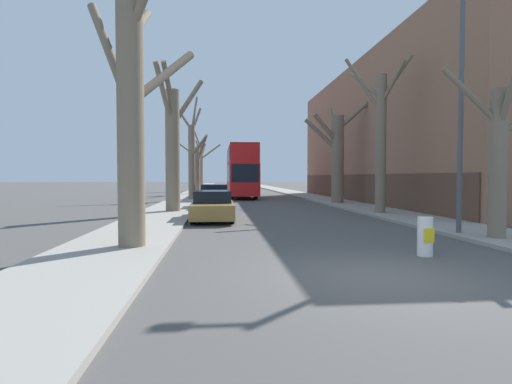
% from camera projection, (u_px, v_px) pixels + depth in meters
% --- Properties ---
extents(ground_plane, '(300.00, 300.00, 0.00)m').
position_uv_depth(ground_plane, '(378.00, 278.00, 7.54)').
color(ground_plane, '#4C4947').
extents(sidewalk_left, '(2.84, 120.00, 0.12)m').
position_uv_depth(sidewalk_left, '(199.00, 190.00, 56.75)').
color(sidewalk_left, gray).
rests_on(sidewalk_left, ground).
extents(sidewalk_right, '(2.84, 120.00, 0.12)m').
position_uv_depth(sidewalk_right, '(279.00, 190.00, 57.82)').
color(sidewalk_right, gray).
rests_on(sidewalk_right, ground).
extents(building_facade_right, '(10.08, 30.78, 10.47)m').
position_uv_depth(building_facade_right, '(415.00, 134.00, 30.79)').
color(building_facade_right, '#93664C').
rests_on(building_facade_right, ground).
extents(street_tree_left_0, '(3.01, 3.45, 7.54)m').
position_uv_depth(street_tree_left_0, '(132.00, 108.00, 10.39)').
color(street_tree_left_0, '#7A6B56').
rests_on(street_tree_left_0, ground).
extents(street_tree_left_1, '(2.42, 3.15, 7.71)m').
position_uv_depth(street_tree_left_1, '(173.00, 144.00, 21.02)').
color(street_tree_left_1, '#7A6B56').
rests_on(street_tree_left_1, ground).
extents(street_tree_left_2, '(3.10, 3.81, 8.74)m').
position_uv_depth(street_tree_left_2, '(192.00, 155.00, 32.64)').
color(street_tree_left_2, '#7A6B56').
rests_on(street_tree_left_2, ground).
extents(street_tree_left_3, '(2.21, 4.42, 6.25)m').
position_uv_depth(street_tree_left_3, '(197.00, 166.00, 43.38)').
color(street_tree_left_3, '#7A6B56').
rests_on(street_tree_left_3, ground).
extents(street_tree_left_4, '(5.55, 4.18, 7.80)m').
position_uv_depth(street_tree_left_4, '(201.00, 163.00, 54.05)').
color(street_tree_left_4, '#7A6B56').
rests_on(street_tree_left_4, ground).
extents(street_tree_right_0, '(3.93, 1.86, 5.23)m').
position_uv_depth(street_tree_right_0, '(500.00, 153.00, 11.70)').
color(street_tree_right_0, '#7A6B56').
rests_on(street_tree_right_0, ground).
extents(street_tree_right_1, '(3.08, 4.07, 8.03)m').
position_uv_depth(street_tree_right_1, '(380.00, 135.00, 20.19)').
color(street_tree_right_1, '#7A6B56').
rests_on(street_tree_right_1, ground).
extents(street_tree_right_2, '(4.26, 2.35, 7.07)m').
position_uv_depth(street_tree_right_2, '(337.00, 153.00, 28.09)').
color(street_tree_right_2, '#7A6B56').
rests_on(street_tree_right_2, ground).
extents(double_decker_bus, '(2.47, 11.91, 4.71)m').
position_uv_depth(double_decker_bus, '(241.00, 169.00, 37.76)').
color(double_decker_bus, red).
rests_on(double_decker_bus, ground).
extents(parked_car_0, '(1.81, 4.30, 1.31)m').
position_uv_depth(parked_car_0, '(213.00, 206.00, 17.58)').
color(parked_car_0, olive).
rests_on(parked_car_0, ground).
extents(parked_car_1, '(1.75, 4.56, 1.47)m').
position_uv_depth(parked_car_1, '(214.00, 197.00, 24.26)').
color(parked_car_1, navy).
rests_on(parked_car_1, ground).
extents(lamp_post, '(1.40, 0.20, 8.82)m').
position_uv_depth(lamp_post, '(459.00, 84.00, 12.70)').
color(lamp_post, '#4C4F54').
rests_on(lamp_post, ground).
extents(traffic_bollard, '(0.36, 0.38, 0.95)m').
position_uv_depth(traffic_bollard, '(425.00, 236.00, 9.66)').
color(traffic_bollard, white).
rests_on(traffic_bollard, ground).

